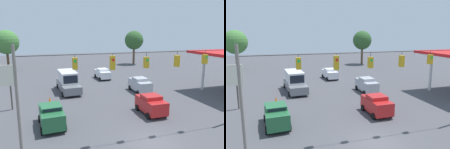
% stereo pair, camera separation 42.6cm
% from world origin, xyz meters
% --- Properties ---
extents(ground_plane, '(140.00, 140.00, 0.00)m').
position_xyz_m(ground_plane, '(0.00, 0.00, 0.00)').
color(ground_plane, '#47474C').
extents(overhead_signal_span, '(18.35, 0.38, 7.43)m').
position_xyz_m(overhead_signal_span, '(0.04, -1.32, 4.80)').
color(overhead_signal_span, slate).
rests_on(overhead_signal_span, ground_plane).
extents(sedan_silver_oncoming_far, '(2.02, 4.33, 2.01)m').
position_xyz_m(sedan_silver_oncoming_far, '(-5.20, -13.23, 1.04)').
color(sedan_silver_oncoming_far, '#A8AAB2').
rests_on(sedan_silver_oncoming_far, ground_plane).
extents(box_truck_grey_withflow_far, '(2.87, 7.18, 2.82)m').
position_xyz_m(box_truck_grey_withflow_far, '(4.14, -16.72, 1.39)').
color(box_truck_grey_withflow_far, slate).
rests_on(box_truck_grey_withflow_far, ground_plane).
extents(sedan_white_oncoming_deep, '(2.20, 4.48, 1.82)m').
position_xyz_m(sedan_white_oncoming_deep, '(-2.63, -23.08, 0.95)').
color(sedan_white_oncoming_deep, silver).
rests_on(sedan_white_oncoming_deep, ground_plane).
extents(sedan_red_crossing_near, '(2.09, 3.81, 1.95)m').
position_xyz_m(sedan_red_crossing_near, '(-2.79, -5.47, 1.01)').
color(sedan_red_crossing_near, red).
rests_on(sedan_red_crossing_near, ground_plane).
extents(sedan_green_parked_shoulder, '(2.30, 4.28, 1.97)m').
position_xyz_m(sedan_green_parked_shoulder, '(6.93, -5.45, 1.03)').
color(sedan_green_parked_shoulder, '#236038').
rests_on(sedan_green_parked_shoulder, ground_plane).
extents(traffic_cone_nearest, '(0.32, 0.32, 0.73)m').
position_xyz_m(traffic_cone_nearest, '(6.73, -5.77, 0.37)').
color(traffic_cone_nearest, orange).
rests_on(traffic_cone_nearest, ground_plane).
extents(traffic_cone_second, '(0.32, 0.32, 0.73)m').
position_xyz_m(traffic_cone_second, '(6.68, -9.06, 0.37)').
color(traffic_cone_second, orange).
rests_on(traffic_cone_second, ground_plane).
extents(traffic_cone_third, '(0.32, 0.32, 0.73)m').
position_xyz_m(traffic_cone_third, '(6.81, -12.27, 0.37)').
color(traffic_cone_third, orange).
rests_on(traffic_cone_third, ground_plane).
extents(tree_horizon_left, '(4.69, 4.69, 8.41)m').
position_xyz_m(tree_horizon_left, '(-15.00, -37.77, 6.02)').
color(tree_horizon_left, brown).
rests_on(tree_horizon_left, ground_plane).
extents(tree_horizon_right, '(5.22, 5.22, 8.58)m').
position_xyz_m(tree_horizon_right, '(14.40, -38.76, 5.94)').
color(tree_horizon_right, '#4C3823').
rests_on(tree_horizon_right, ground_plane).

